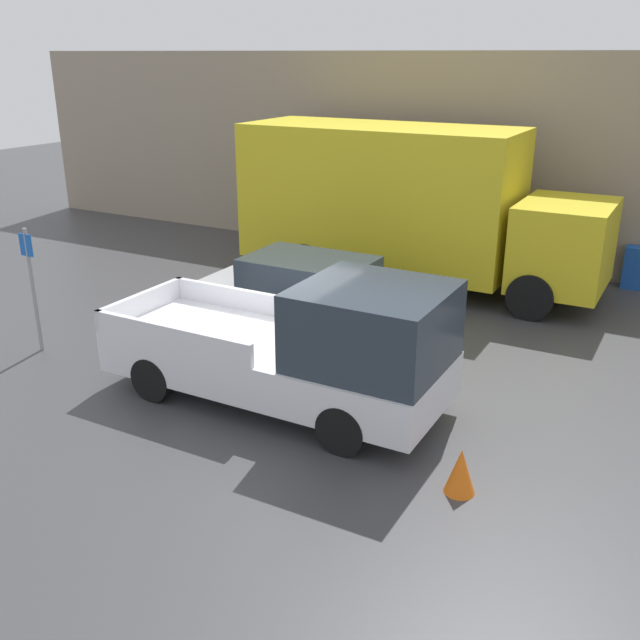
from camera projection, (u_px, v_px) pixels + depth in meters
name	position (u px, v px, depth m)	size (l,w,h in m)	color
ground_plane	(266.00, 380.00, 12.07)	(60.00, 60.00, 0.00)	#3D3D3F
building_wall	(448.00, 159.00, 18.33)	(28.00, 0.15, 5.26)	gray
pickup_truck	(305.00, 349.00, 10.83)	(5.44, 2.12, 2.14)	silver
car	(305.00, 294.00, 14.02)	(4.41, 1.88, 1.50)	#B7BABF
delivery_truck	(403.00, 202.00, 16.65)	(8.45, 2.61, 3.64)	gold
parking_sign	(32.00, 283.00, 12.85)	(0.30, 0.07, 2.32)	gray
newspaper_box	(634.00, 268.00, 16.66)	(0.45, 0.40, 0.99)	#194CB2
traffic_cone	(461.00, 471.00, 8.90)	(0.40, 0.40, 0.61)	orange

